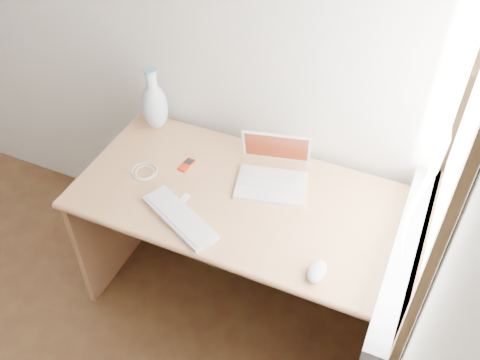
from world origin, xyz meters
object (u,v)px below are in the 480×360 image
at_px(external_keyboard, 179,217).
at_px(vase, 154,105).
at_px(laptop, 275,173).
at_px(desk, 249,217).

xyz_separation_m(external_keyboard, vase, (-0.39, 0.49, 0.12)).
bearing_deg(external_keyboard, vase, 154.18).
relative_size(external_keyboard, vase, 1.22).
bearing_deg(vase, external_keyboard, -51.53).
height_order(external_keyboard, vase, vase).
xyz_separation_m(laptop, vase, (-0.65, 0.12, 0.08)).
distance_m(desk, vase, 0.68).
distance_m(external_keyboard, vase, 0.63).
bearing_deg(vase, desk, -18.27).
bearing_deg(laptop, desk, -160.25).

